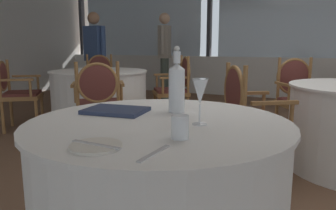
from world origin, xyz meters
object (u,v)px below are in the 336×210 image
(water_tumbler, at_px, (180,127))
(dining_chair_1_0, at_px, (15,89))
(water_bottle, at_px, (177,86))
(dining_chair_1_2, at_px, (177,84))
(menu_book, at_px, (116,110))
(dining_chair_1_3, at_px, (100,78))
(side_plate, at_px, (96,146))
(diner_person_0, at_px, (95,53))
(dining_chair_2_0, at_px, (298,92))
(wine_glass, at_px, (200,93))
(diner_person_1, at_px, (165,51))
(dining_chair_1_1, at_px, (98,98))
(dining_chair_2_1, at_px, (248,112))

(water_tumbler, bearing_deg, dining_chair_1_0, 148.47)
(water_bottle, xyz_separation_m, dining_chair_1_2, (-1.15, 2.73, -0.34))
(menu_book, height_order, dining_chair_1_3, dining_chair_1_3)
(side_plate, bearing_deg, dining_chair_1_0, 143.67)
(water_tumbler, bearing_deg, diner_person_0, 130.48)
(water_bottle, xyz_separation_m, dining_chair_2_0, (0.47, 2.58, -0.35))
(water_tumbler, bearing_deg, wine_glass, 90.87)
(water_bottle, relative_size, water_tumbler, 3.85)
(dining_chair_1_0, distance_m, dining_chair_2_0, 3.55)
(dining_chair_1_0, height_order, diner_person_0, diner_person_0)
(dining_chair_1_0, bearing_deg, water_bottle, -62.56)
(dining_chair_1_3, bearing_deg, menu_book, 1.68)
(dining_chair_2_0, distance_m, diner_person_1, 3.26)
(dining_chair_1_3, relative_size, dining_chair_2_0, 0.99)
(side_plate, distance_m, dining_chair_1_1, 2.34)
(dining_chair_1_3, bearing_deg, diner_person_1, 125.78)
(side_plate, distance_m, dining_chair_1_3, 4.49)
(side_plate, relative_size, dining_chair_1_0, 0.20)
(dining_chair_1_2, xyz_separation_m, diner_person_0, (-1.86, 0.59, 0.40))
(dining_chair_1_3, height_order, diner_person_1, diner_person_1)
(side_plate, height_order, dining_chair_2_1, dining_chair_2_1)
(side_plate, height_order, wine_glass, wine_glass)
(dining_chair_1_2, relative_size, diner_person_0, 0.57)
(side_plate, distance_m, dining_chair_2_0, 3.28)
(menu_book, relative_size, dining_chair_2_0, 0.32)
(water_tumbler, xyz_separation_m, dining_chair_2_1, (-0.05, 1.58, -0.25))
(dining_chair_1_3, height_order, dining_chair_2_1, dining_chair_2_1)
(dining_chair_1_2, distance_m, dining_chair_2_1, 2.05)
(side_plate, bearing_deg, dining_chair_1_1, 126.38)
(dining_chair_1_3, bearing_deg, dining_chair_2_1, 21.28)
(dining_chair_2_1, distance_m, diner_person_1, 4.07)
(dining_chair_1_3, height_order, diner_person_0, diner_person_0)
(menu_book, relative_size, dining_chair_1_3, 0.32)
(water_bottle, xyz_separation_m, dining_chair_1_3, (-2.66, 2.97, -0.33))
(diner_person_1, bearing_deg, dining_chair_1_2, -73.16)
(side_plate, xyz_separation_m, diner_person_1, (-2.14, 5.12, 0.22))
(dining_chair_2_1, bearing_deg, dining_chair_1_2, 96.91)
(water_bottle, xyz_separation_m, wine_glass, (0.20, -0.21, 0.00))
(side_plate, bearing_deg, dining_chair_1_2, 108.50)
(dining_chair_1_0, height_order, diner_person_1, diner_person_1)
(water_tumbler, xyz_separation_m, menu_book, (-0.48, 0.30, -0.03))
(wine_glass, bearing_deg, water_tumbler, -89.13)
(wine_glass, distance_m, water_tumbler, 0.25)
(diner_person_1, bearing_deg, menu_book, -81.05)
(water_bottle, bearing_deg, wine_glass, -46.56)
(wine_glass, xyz_separation_m, dining_chair_1_2, (-1.35, 2.93, -0.35))
(water_bottle, xyz_separation_m, diner_person_0, (-3.01, 3.32, 0.06))
(dining_chair_1_3, bearing_deg, wine_glass, 6.19)
(dining_chair_2_0, relative_size, dining_chair_2_1, 1.00)
(water_tumbler, distance_m, dining_chair_1_0, 3.65)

